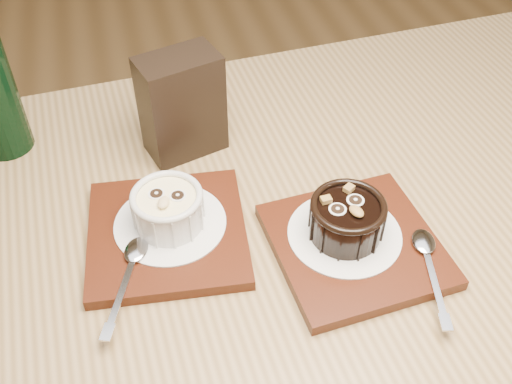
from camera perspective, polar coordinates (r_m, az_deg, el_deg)
table at (r=0.76m, az=1.18°, el=-10.16°), size 1.24×0.87×0.75m
tray_left at (r=0.70m, az=-8.43°, el=-3.92°), size 0.20×0.20×0.01m
doily_left at (r=0.70m, az=-8.17°, el=-2.95°), size 0.13×0.13×0.00m
ramekin_white at (r=0.68m, az=-8.39°, el=-1.46°), size 0.08×0.08×0.05m
spoon_left at (r=0.66m, az=-12.16°, el=-7.73°), size 0.07×0.13×0.01m
tray_right at (r=0.69m, az=9.42°, el=-5.06°), size 0.19×0.19×0.01m
doily_right at (r=0.69m, az=8.42°, el=-3.95°), size 0.13×0.13×0.00m
ramekin_dark at (r=0.67m, az=8.66°, el=-2.41°), size 0.08×0.08×0.05m
spoon_right at (r=0.68m, az=16.28°, el=-6.79°), size 0.06×0.14×0.01m
condiment_stand at (r=0.78m, az=-7.07°, el=8.21°), size 0.11×0.08×0.14m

